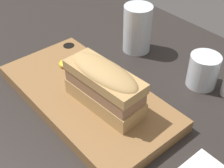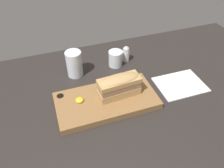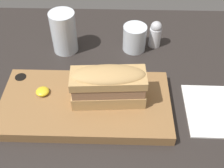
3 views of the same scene
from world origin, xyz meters
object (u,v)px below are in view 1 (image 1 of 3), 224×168
object	(u,v)px
serving_board	(87,96)
water_glass	(137,31)
sandwich	(104,84)
wine_glass	(203,72)

from	to	relation	value
serving_board	water_glass	bearing A→B (deg)	109.52
sandwich	water_glass	xyz separation A→B (cm)	(-13.25, 21.55, -2.46)
sandwich	water_glass	bearing A→B (deg)	121.58
sandwich	water_glass	size ratio (longest dim) A/B	1.40
sandwich	wine_glass	xyz separation A→B (cm)	(6.64, 22.49, -4.32)
sandwich	serving_board	bearing A→B (deg)	-175.76
water_glass	wine_glass	world-z (taller)	water_glass
water_glass	serving_board	bearing A→B (deg)	-70.48
sandwich	water_glass	world-z (taller)	same
serving_board	water_glass	distance (cm)	23.61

